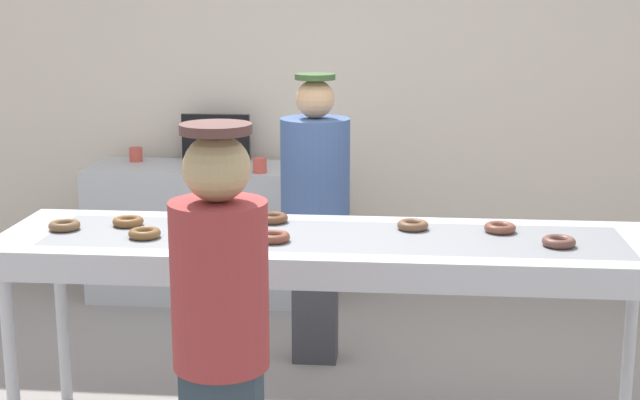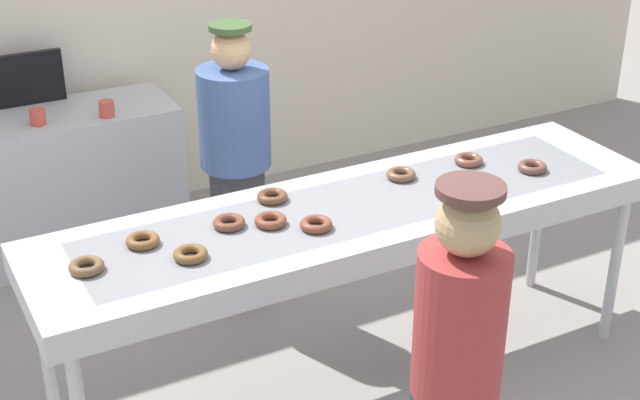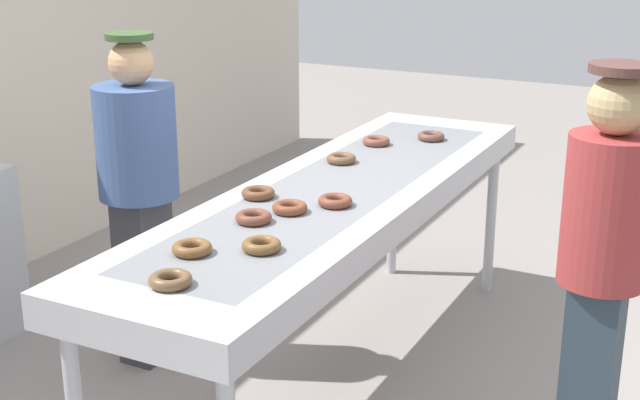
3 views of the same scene
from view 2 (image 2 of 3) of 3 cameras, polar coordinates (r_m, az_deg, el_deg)
The scene contains 18 objects.
ground_plane at distance 4.61m, azimuth 1.91°, elevation -11.05°, with size 16.00×16.00×0.00m, color gray.
fryer_conveyor at distance 4.13m, azimuth 2.09°, elevation -1.22°, with size 2.91×0.76×0.96m.
chocolate_donut_0 at distance 4.37m, azimuth 5.01°, elevation 1.58°, with size 0.14×0.14×0.04m, color brown.
chocolate_donut_1 at distance 3.72m, azimuth -7.97°, elevation -3.33°, with size 0.14×0.14×0.04m, color brown.
chocolate_donut_2 at distance 3.85m, azimuth -10.85°, elevation -2.46°, with size 0.14×0.14×0.04m, color brown.
chocolate_donut_3 at distance 3.94m, azimuth -3.06°, elevation -1.27°, with size 0.14×0.14×0.04m, color brown.
chocolate_donut_4 at distance 3.90m, azimuth -0.24°, elevation -1.50°, with size 0.14×0.14×0.04m, color brown.
chocolate_donut_5 at distance 3.93m, azimuth -5.62°, elevation -1.39°, with size 0.14×0.14×0.04m, color brown.
chocolate_donut_6 at distance 3.71m, azimuth -14.18°, elevation -3.98°, with size 0.14×0.14×0.04m, color brown.
chocolate_donut_7 at distance 4.54m, azimuth 12.93°, elevation 2.00°, with size 0.14×0.14×0.04m, color brown.
chocolate_donut_8 at distance 4.56m, azimuth 9.13°, elevation 2.45°, with size 0.14×0.14×0.04m, color brown.
chocolate_donut_9 at distance 4.14m, azimuth -2.95°, elevation 0.22°, with size 0.14×0.14×0.04m, color brown.
worker_baker at distance 4.82m, azimuth -5.22°, elevation 3.09°, with size 0.37×0.37×1.57m.
customer_waiting at distance 3.20m, azimuth 8.34°, elevation -10.81°, with size 0.30×0.30×1.61m.
prep_counter at distance 5.72m, azimuth -16.48°, elevation 0.83°, with size 1.57×0.57×0.88m, color #B7BABF.
paper_cup_0 at distance 5.42m, azimuth -16.99°, elevation 4.92°, with size 0.09×0.09×0.09m, color #CC4C3F.
paper_cup_1 at distance 5.44m, azimuth -12.99°, elevation 5.49°, with size 0.09×0.09×0.09m, color #CC4C3F.
menu_display at distance 5.72m, azimuth -17.76°, elevation 7.09°, with size 0.46×0.04×0.31m, color black.
Camera 2 is at (-1.84, -3.16, 2.81)m, focal length 52.00 mm.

